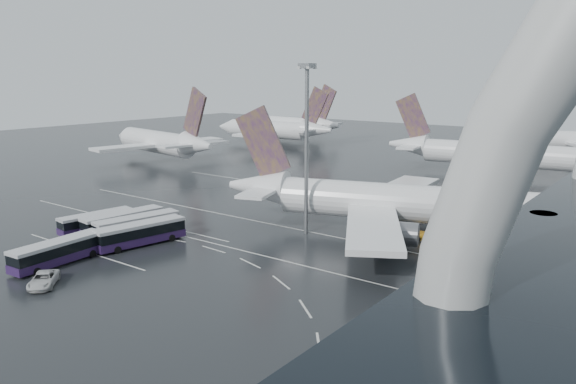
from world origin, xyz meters
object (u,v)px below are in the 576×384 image
Objects in this scene: airliner_main at (395,203)px; bus_row_near_c at (137,225)px; jet_remote_west at (162,143)px; gse_cart_belly_c at (421,236)px; bus_row_far_c at (59,251)px; van_curve_a at (43,280)px; gse_cart_belly_b at (499,232)px; bus_row_near_b at (123,221)px; airliner_gate_b at (495,155)px; gse_cart_belly_d at (506,249)px; floodlight_mast at (307,129)px; bus_row_near_d at (140,233)px; bus_row_near_a at (96,221)px; jet_remote_far at (290,125)px; jet_remote_mid at (274,130)px.

airliner_main is 4.17× the size of bus_row_near_c.
gse_cart_belly_c is at bearing 173.39° from jet_remote_west.
van_curve_a is (5.89, -5.66, -0.98)m from bus_row_far_c.
jet_remote_west is 102.78m from gse_cart_belly_b.
gse_cart_belly_b is (49.24, 34.50, -1.17)m from bus_row_near_b.
airliner_main reaches higher than gse_cart_belly_b.
bus_row_far_c is (57.65, -67.77, -3.85)m from jet_remote_west.
van_curve_a is at bearing 141.09° from jet_remote_west.
airliner_gate_b is 112.18m from van_curve_a.
bus_row_near_b is 6.13× the size of gse_cart_belly_d.
floodlight_mast is at bearing -155.02° from gse_cart_belly_c.
bus_row_near_c is 44.28m from gse_cart_belly_c.
gse_cart_belly_b is 1.07× the size of gse_cart_belly_d.
airliner_main is at bearing 34.88° from floodlight_mast.
bus_row_far_c is at bearing 90.95° from van_curve_a.
gse_cart_belly_b is at bearing -47.74° from bus_row_near_b.
floodlight_mast is at bearing -27.91° from bus_row_near_d.
bus_row_near_d is at bearing -152.20° from airliner_main.
bus_row_near_a is 2.09× the size of van_curve_a.
bus_row_near_b is (-35.41, -25.49, -3.20)m from airliner_main.
bus_row_near_b is at bearing 119.56° from jet_remote_far.
gse_cart_belly_d is (17.42, 0.56, -4.41)m from airliner_main.
gse_cart_belly_c is 1.01× the size of gse_cart_belly_d.
bus_row_far_c is (2.02, -14.67, -0.03)m from bus_row_near_c.
bus_row_near_d is at bearing 121.96° from jet_remote_far.
van_curve_a is (-19.72, -110.35, -4.23)m from airliner_gate_b.
jet_remote_mid is at bearing 39.37° from bus_row_near_d.
gse_cart_belly_c is (16.34, 7.61, -16.19)m from floodlight_mast.
jet_remote_far reaches higher than bus_row_near_d.
jet_remote_mid reaches higher than bus_row_near_a.
airliner_main is 50.13m from bus_row_far_c.
jet_remote_mid reaches higher than bus_row_far_c.
airliner_gate_b is 25.92× the size of gse_cart_belly_d.
floodlight_mast reaches higher than bus_row_near_c.
airliner_gate_b is at bearing 164.79° from jet_remote_far.
gse_cart_belly_b reaches higher than gse_cart_belly_d.
jet_remote_mid is at bearing 33.28° from bus_row_near_b.
bus_row_near_a is at bearing -145.70° from gse_cart_belly_b.
bus_row_near_a is 24.54m from van_curve_a.
gse_cart_belly_d is at bearing -56.50° from bus_row_near_b.
van_curve_a is at bearing 120.26° from jet_remote_far.
bus_row_near_d is at bearing -12.88° from bus_row_far_c.
airliner_main is 4.29× the size of bus_row_far_c.
gse_cart_belly_d is at bearing 3.41° from van_curve_a.
gse_cart_belly_d is at bearing 175.84° from jet_remote_west.
bus_row_near_d reaches higher than bus_row_near_c.
gse_cart_belly_c is (8.70, -64.74, -4.43)m from airliner_gate_b.
gse_cart_belly_b is (13.84, 9.01, -4.37)m from airliner_main.
gse_cart_belly_c is at bearing 12.85° from van_curve_a.
jet_remote_west is 96.21m from gse_cart_belly_c.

